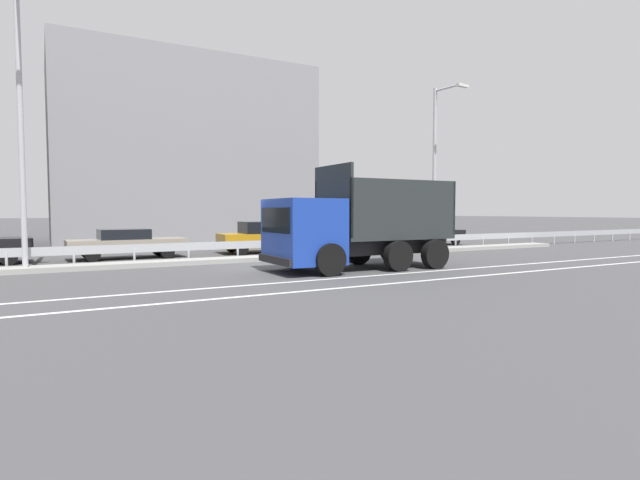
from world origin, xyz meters
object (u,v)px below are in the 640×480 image
at_px(street_lamp_1, 19,94).
at_px(parked_car_6, 353,235).
at_px(street_lamp_2, 437,161).
at_px(parked_car_5, 261,237).
at_px(median_road_sign, 366,230).
at_px(dump_truck, 341,233).
at_px(parked_car_7, 430,233).
at_px(church_tower, 201,163).
at_px(parked_car_4, 127,243).

distance_m(street_lamp_1, parked_car_6, 16.96).
distance_m(street_lamp_2, parked_car_5, 9.52).
height_order(parked_car_5, parked_car_6, parked_car_5).
bearing_deg(street_lamp_1, median_road_sign, 0.88).
height_order(dump_truck, parked_car_7, dump_truck).
bearing_deg(street_lamp_2, church_tower, 99.70).
distance_m(parked_car_4, church_tower, 25.28).
distance_m(parked_car_6, parked_car_7, 5.43).
relative_size(street_lamp_1, parked_car_7, 2.51).
distance_m(median_road_sign, parked_car_4, 10.60).
xyz_separation_m(median_road_sign, parked_car_5, (-3.72, 3.59, -0.42)).
bearing_deg(parked_car_7, street_lamp_1, 101.56).
distance_m(median_road_sign, parked_car_6, 4.53).
height_order(street_lamp_2, parked_car_5, street_lamp_2).
relative_size(parked_car_6, church_tower, 0.33).
xyz_separation_m(street_lamp_2, parked_car_5, (-7.92, 3.69, -3.77)).
distance_m(dump_truck, street_lamp_1, 11.42).
relative_size(street_lamp_1, parked_car_6, 2.28).
bearing_deg(church_tower, parked_car_5, -98.55).
bearing_deg(dump_truck, parked_car_7, -53.35).
bearing_deg(dump_truck, parked_car_4, 36.23).
xyz_separation_m(dump_truck, street_lamp_1, (-9.56, 4.30, 4.54)).
bearing_deg(church_tower, parked_car_7, -71.02).
height_order(median_road_sign, parked_car_5, median_road_sign).
bearing_deg(church_tower, parked_car_4, -113.04).
xyz_separation_m(street_lamp_2, parked_car_6, (-2.24, 4.16, -3.79)).
xyz_separation_m(median_road_sign, parked_car_4, (-9.95, 3.63, -0.51)).
height_order(parked_car_4, parked_car_5, parked_car_5).
distance_m(street_lamp_1, parked_car_7, 22.03).
xyz_separation_m(dump_truck, parked_car_4, (-5.86, 8.13, -0.62)).
bearing_deg(street_lamp_1, street_lamp_2, 0.36).
height_order(street_lamp_1, parked_car_7, street_lamp_1).
height_order(street_lamp_2, parked_car_7, street_lamp_2).
bearing_deg(church_tower, dump_truck, -97.00).
distance_m(street_lamp_1, church_tower, 29.67).
relative_size(dump_truck, church_tower, 0.48).
bearing_deg(dump_truck, parked_car_5, -2.12).
height_order(street_lamp_2, parked_car_4, street_lamp_2).
relative_size(dump_truck, street_lamp_1, 0.64).
bearing_deg(parked_car_7, median_road_sign, 118.29).
relative_size(dump_truck, parked_car_4, 1.39).
height_order(median_road_sign, church_tower, church_tower).
bearing_deg(parked_car_5, street_lamp_1, -64.94).
bearing_deg(dump_truck, median_road_sign, -41.76).
xyz_separation_m(median_road_sign, parked_car_7, (7.39, 3.89, -0.44)).
xyz_separation_m(parked_car_5, church_tower, (3.41, 22.69, 5.66)).
relative_size(dump_truck, parked_car_7, 1.60).
bearing_deg(church_tower, street_lamp_1, -116.73).
relative_size(median_road_sign, street_lamp_2, 0.27).
bearing_deg(parked_car_7, parked_car_5, 92.08).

